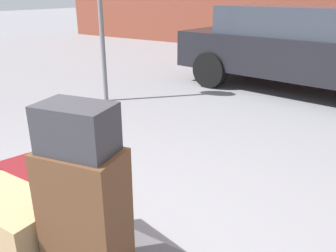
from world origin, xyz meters
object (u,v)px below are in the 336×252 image
object	(u,v)px
no_parking_sign	(100,6)
parked_car	(306,47)
suitcase_brown_front_left	(86,222)
duffel_bag_charcoal_topmost_pile	(77,129)
duffel_bag_maroon_rear_right	(44,193)
duffel_bag_tan_front_right	(12,226)

from	to	relation	value
no_parking_sign	parked_car	bearing A→B (deg)	44.42
suitcase_brown_front_left	duffel_bag_charcoal_topmost_pile	size ratio (longest dim) A/B	2.28
duffel_bag_charcoal_topmost_pile	no_parking_sign	world-z (taller)	no_parking_sign
duffel_bag_maroon_rear_right	parked_car	xyz separation A→B (m)	(0.25, 5.24, 0.26)
duffel_bag_tan_front_right	suitcase_brown_front_left	bearing A→B (deg)	8.71
duffel_bag_maroon_rear_right	no_parking_sign	bearing A→B (deg)	141.51
suitcase_brown_front_left	no_parking_sign	world-z (taller)	no_parking_sign
duffel_bag_maroon_rear_right	duffel_bag_charcoal_topmost_pile	distance (m)	0.90
no_parking_sign	duffel_bag_charcoal_topmost_pile	bearing A→B (deg)	-47.76
suitcase_brown_front_left	parked_car	size ratio (longest dim) A/B	0.15
duffel_bag_tan_front_right	duffel_bag_charcoal_topmost_pile	distance (m)	0.78
parked_car	no_parking_sign	xyz separation A→B (m)	(-2.44, -2.39, 0.69)
duffel_bag_tan_front_right	duffel_bag_maroon_rear_right	world-z (taller)	duffel_bag_tan_front_right
suitcase_brown_front_left	duffel_bag_charcoal_topmost_pile	world-z (taller)	duffel_bag_charcoal_topmost_pile
duffel_bag_maroon_rear_right	parked_car	bearing A→B (deg)	101.25
duffel_bag_charcoal_topmost_pile	parked_car	bearing A→B (deg)	82.26
parked_car	suitcase_brown_front_left	bearing A→B (deg)	-86.29
suitcase_brown_front_left	no_parking_sign	size ratio (longest dim) A/B	0.29
suitcase_brown_front_left	duffel_bag_maroon_rear_right	distance (m)	0.67
suitcase_brown_front_left	duffel_bag_charcoal_topmost_pile	distance (m)	0.45
duffel_bag_maroon_rear_right	no_parking_sign	xyz separation A→B (m)	(-2.18, 2.85, 0.94)
suitcase_brown_front_left	duffel_bag_maroon_rear_right	world-z (taller)	suitcase_brown_front_left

